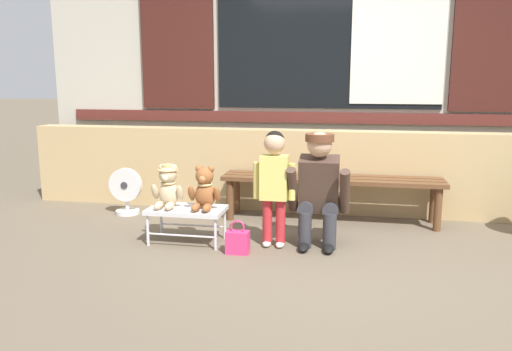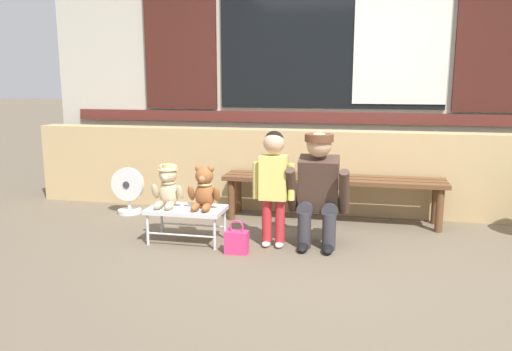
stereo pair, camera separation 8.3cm
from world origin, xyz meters
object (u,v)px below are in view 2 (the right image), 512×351
teddy_bear_with_hat (168,187)px  small_display_bench (186,211)px  handbag_on_ground (237,241)px  wooden_bench_long (332,184)px  adult_crouching (320,189)px  child_standing (274,176)px  teddy_bear_plain (204,189)px  floor_fan (128,191)px

teddy_bear_with_hat → small_display_bench: bearing=-0.8°
small_display_bench → handbag_on_ground: 0.55m
wooden_bench_long → adult_crouching: (-0.06, -0.75, 0.11)m
child_standing → wooden_bench_long: bearing=63.7°
teddy_bear_plain → adult_crouching: adult_crouching is taller
floor_fan → small_display_bench: bearing=-39.7°
teddy_bear_with_hat → teddy_bear_plain: (0.32, -0.00, -0.01)m
child_standing → adult_crouching: size_ratio=1.01×
teddy_bear_with_hat → child_standing: (0.90, 0.04, 0.12)m
teddy_bear_with_hat → adult_crouching: bearing=6.0°
floor_fan → adult_crouching: bearing=-17.0°
adult_crouching → handbag_on_ground: (-0.62, -0.32, -0.38)m
wooden_bench_long → child_standing: size_ratio=2.19×
child_standing → handbag_on_ground: 0.60m
teddy_bear_with_hat → handbag_on_ground: teddy_bear_with_hat is taller
teddy_bear_with_hat → adult_crouching: 1.27m
wooden_bench_long → child_standing: 0.97m
adult_crouching → floor_fan: bearing=163.0°
wooden_bench_long → floor_fan: size_ratio=4.37×
teddy_bear_with_hat → floor_fan: bearing=134.8°
teddy_bear_with_hat → floor_fan: size_ratio=0.76×
wooden_bench_long → handbag_on_ground: 1.30m
wooden_bench_long → child_standing: child_standing is taller
child_standing → floor_fan: size_ratio=2.00×
adult_crouching → child_standing: bearing=-165.0°
child_standing → adult_crouching: 0.39m
teddy_bear_with_hat → child_standing: bearing=2.3°
adult_crouching → floor_fan: adult_crouching is taller
small_display_bench → teddy_bear_plain: 0.25m
wooden_bench_long → floor_fan: 2.07m
adult_crouching → wooden_bench_long: bearing=85.6°
small_display_bench → child_standing: bearing=3.0°
adult_crouching → teddy_bear_plain: bearing=-171.9°
wooden_bench_long → small_display_bench: (-1.16, -0.89, -0.11)m
small_display_bench → teddy_bear_with_hat: 0.26m
teddy_bear_plain → handbag_on_ground: 0.53m
teddy_bear_plain → floor_fan: size_ratio=0.76×
teddy_bear_plain → adult_crouching: (0.94, 0.13, 0.02)m
wooden_bench_long → handbag_on_ground: bearing=-122.1°
adult_crouching → teddy_bear_with_hat: bearing=-174.0°
teddy_bear_with_hat → handbag_on_ground: (0.64, -0.19, -0.38)m
small_display_bench → teddy_bear_plain: bearing=0.5°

